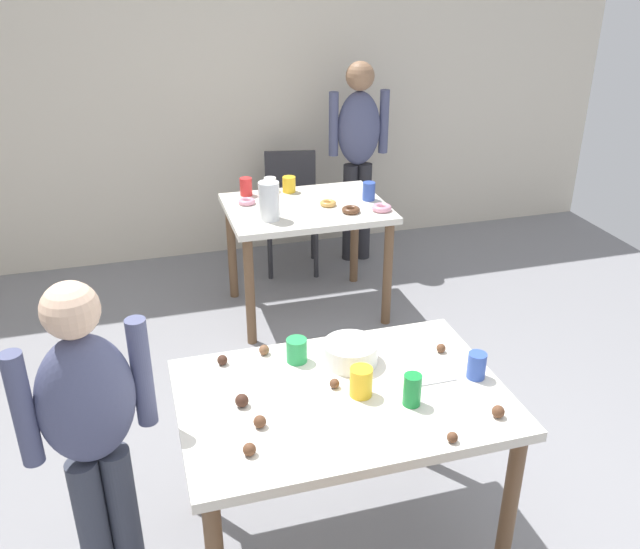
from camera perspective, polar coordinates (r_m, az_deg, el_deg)
name	(u,v)px	position (r m, az deg, el deg)	size (l,w,h in m)	color
ground_plane	(357,539)	(3.07, 3.09, -21.25)	(6.40, 6.40, 0.00)	gray
wall_back	(221,87)	(5.30, -8.32, 15.29)	(6.40, 0.10, 2.60)	beige
dining_table_near	(342,415)	(2.61, 1.87, -11.66)	(1.20, 0.81, 0.75)	silver
dining_table_far	(306,222)	(4.40, -1.15, 4.43)	(1.01, 0.77, 0.75)	silver
chair_far_table	(291,204)	(5.15, -2.43, 5.95)	(0.47, 0.47, 0.87)	#2D2D33
person_girl_near	(92,431)	(2.44, -18.54, -12.29)	(0.45, 0.28, 1.34)	#383D4C
person_adult_far	(358,146)	(5.14, 3.23, 10.71)	(0.45, 0.22, 1.52)	#28282D
mixing_bowl	(350,352)	(2.71, 2.57, -6.54)	(0.22, 0.22, 0.09)	white
soda_can	(412,390)	(2.49, 7.73, -9.55)	(0.07, 0.07, 0.12)	#198438
fork_near	(435,382)	(2.64, 9.63, -8.88)	(0.17, 0.02, 0.01)	silver
cup_near_0	(477,366)	(2.68, 12.97, -7.44)	(0.07, 0.07, 0.10)	#3351B2
cup_near_1	(297,350)	(2.71, -1.96, -6.36)	(0.08, 0.08, 0.10)	green
cup_near_2	(361,382)	(2.52, 3.46, -8.95)	(0.08, 0.08, 0.11)	yellow
cake_ball_0	(264,350)	(2.78, -4.70, -6.30)	(0.04, 0.04, 0.04)	brown
cake_ball_1	(441,348)	(2.82, 10.10, -6.09)	(0.04, 0.04, 0.04)	brown
cake_ball_2	(452,437)	(2.37, 11.02, -13.23)	(0.04, 0.04, 0.04)	brown
cake_ball_3	(222,360)	(2.73, -8.17, -7.10)	(0.04, 0.04, 0.04)	#3D2319
cake_ball_4	(260,422)	(2.39, -5.06, -12.16)	(0.04, 0.04, 0.04)	brown
cake_ball_5	(498,412)	(2.51, 14.69, -11.04)	(0.05, 0.05, 0.05)	brown
cake_ball_6	(242,400)	(2.49, -6.56, -10.43)	(0.05, 0.05, 0.05)	#3D2319
cake_ball_7	(335,384)	(2.57, 1.22, -9.11)	(0.04, 0.04, 0.04)	brown
cake_ball_8	(249,449)	(2.29, -5.93, -14.36)	(0.04, 0.04, 0.04)	brown
pitcher_far	(269,201)	(4.11, -4.28, 6.16)	(0.13, 0.13, 0.23)	white
cup_far_0	(369,191)	(4.45, 4.10, 6.97)	(0.08, 0.08, 0.12)	#3351B2
cup_far_1	(270,184)	(4.63, -4.20, 7.54)	(0.08, 0.08, 0.09)	white
cup_far_2	(289,184)	(4.60, -2.61, 7.54)	(0.09, 0.09, 0.11)	yellow
cup_far_3	(246,187)	(4.56, -6.23, 7.32)	(0.08, 0.08, 0.12)	red
donut_far_0	(351,210)	(4.24, 2.61, 5.43)	(0.11, 0.11, 0.03)	brown
donut_far_1	(382,208)	(4.29, 5.18, 5.58)	(0.12, 0.12, 0.04)	pink
donut_far_2	(247,201)	(4.41, -6.15, 6.09)	(0.11, 0.11, 0.03)	pink
donut_far_3	(328,203)	(4.36, 0.68, 5.98)	(0.10, 0.10, 0.03)	gold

